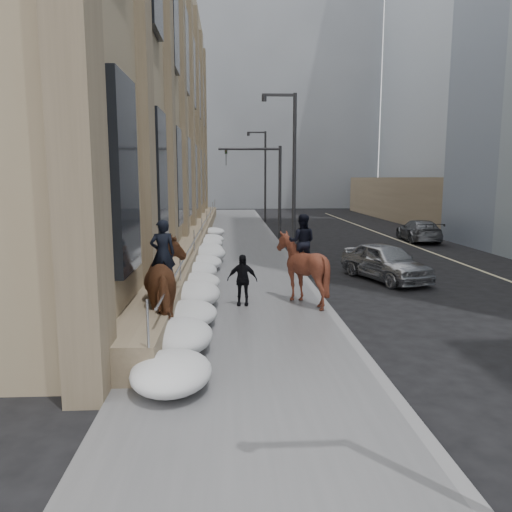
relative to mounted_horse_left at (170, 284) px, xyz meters
The scene contains 16 objects.
ground 2.70m from the mounted_horse_left, 39.80° to the right, with size 140.00×140.00×0.00m, color black.
sidewalk 8.77m from the mounted_horse_left, 77.97° to the left, with size 5.00×80.00×0.12m, color #545457.
curb 9.66m from the mounted_horse_left, 62.45° to the left, with size 0.24×80.00×0.12m, color slate.
lane_line 15.01m from the mounted_horse_left, 34.60° to the left, with size 0.15×70.00×0.01m, color #BFB78C.
limestone_building 20.25m from the mounted_horse_left, 100.58° to the left, with size 6.10×44.00×18.00m.
bg_building_mid 60.13m from the mounted_horse_left, 84.33° to the left, with size 30.00×12.00×28.00m, color slate.
bg_building_far 71.15m from the mounted_horse_left, 93.40° to the left, with size 24.00×12.00×20.00m, color gray.
streetlight_mid 13.69m from the mounted_horse_left, 69.99° to the left, with size 1.71×0.24×8.00m.
streetlight_far 32.97m from the mounted_horse_left, 82.03° to the left, with size 1.71×0.24×8.00m.
traffic_signal 21.03m from the mounted_horse_left, 79.27° to the left, with size 4.10×0.22×6.00m.
snow_bank 6.67m from the mounted_horse_left, 86.63° to the left, with size 1.70×18.10×0.76m.
mounted_horse_left is the anchor object (origin of this frame).
mounted_horse_right 4.59m from the mounted_horse_left, 36.10° to the left, with size 2.11×2.28×2.74m.
pedestrian 3.14m from the mounted_horse_left, 53.10° to the left, with size 0.91×0.38×1.56m, color black.
car_silver 9.98m from the mounted_horse_left, 40.77° to the left, with size 1.72×4.29×1.46m, color #9D9FA4.
car_grey 22.63m from the mounted_horse_left, 53.78° to the left, with size 1.91×4.70×1.36m, color #57595E.
Camera 1 is at (-0.30, -10.80, 3.95)m, focal length 35.00 mm.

